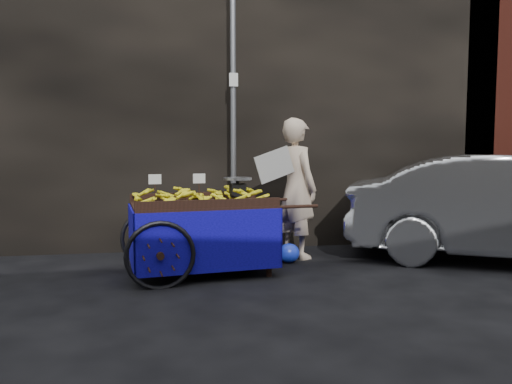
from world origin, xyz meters
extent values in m
plane|color=black|center=(0.00, 0.00, 0.00)|extent=(80.00, 80.00, 0.00)
cube|color=black|center=(-1.00, 2.60, 2.50)|extent=(11.00, 2.00, 5.00)
cube|color=#591E14|center=(5.50, 2.60, 2.50)|extent=(3.00, 2.00, 5.00)
cylinder|color=slate|center=(0.30, 1.30, 2.00)|extent=(0.08, 0.08, 4.00)
cube|color=white|center=(0.30, 1.25, 2.40)|extent=(0.12, 0.02, 0.18)
cube|color=black|center=(-0.21, 0.25, 0.80)|extent=(1.71, 1.19, 0.06)
cube|color=black|center=(-0.27, 0.72, 0.87)|extent=(1.59, 0.24, 0.10)
cube|color=black|center=(-0.15, -0.21, 0.87)|extent=(1.59, 0.24, 0.10)
cube|color=black|center=(0.54, -0.05, 0.40)|extent=(0.06, 0.06, 0.80)
cube|color=black|center=(0.44, 0.74, 0.40)|extent=(0.06, 0.06, 0.80)
cylinder|color=black|center=(0.88, -0.01, 0.80)|extent=(0.50, 0.10, 0.04)
cylinder|color=black|center=(0.78, 0.78, 0.80)|extent=(0.50, 0.10, 0.04)
torus|color=black|center=(-0.68, -0.35, 0.35)|extent=(0.75, 0.14, 0.75)
torus|color=black|center=(-0.82, 0.72, 0.35)|extent=(0.75, 0.14, 0.75)
cylinder|color=black|center=(-0.75, 0.18, 0.35)|extent=(0.19, 1.11, 0.05)
cube|color=#090784|center=(-0.14, -0.25, 0.46)|extent=(1.62, 0.23, 0.68)
cube|color=#090784|center=(-0.27, 0.76, 0.46)|extent=(1.62, 0.23, 0.68)
cube|color=#090784|center=(-1.01, 0.15, 0.46)|extent=(0.15, 1.03, 0.68)
cube|color=#090784|center=(0.60, 0.36, 0.46)|extent=(0.15, 1.03, 0.68)
cube|color=black|center=(0.23, 0.36, 0.97)|extent=(0.20, 0.16, 0.16)
cylinder|color=silver|center=(0.23, 0.36, 1.11)|extent=(0.38, 0.38, 0.03)
cube|color=white|center=(-0.74, 0.07, 1.13)|extent=(0.14, 0.03, 0.11)
cube|color=white|center=(-0.24, 0.14, 1.13)|extent=(0.14, 0.03, 0.11)
imported|color=#CBB297|center=(1.10, 0.90, 0.94)|extent=(0.72, 0.81, 1.87)
cube|color=beige|center=(0.76, 0.71, 1.26)|extent=(0.57, 0.17, 0.50)
ellipsoid|color=#1B31CA|center=(0.93, 0.58, 0.12)|extent=(0.28, 0.22, 0.25)
camera|label=1|loc=(-0.56, -5.58, 1.47)|focal=35.00mm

